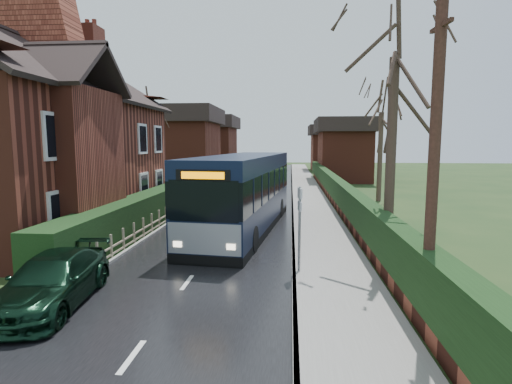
# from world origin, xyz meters

# --- Properties ---
(ground) EXTENTS (140.00, 140.00, 0.00)m
(ground) POSITION_xyz_m (0.00, 0.00, 0.00)
(ground) COLOR #30421C
(ground) RESTS_ON ground
(road) EXTENTS (6.00, 100.00, 0.02)m
(road) POSITION_xyz_m (0.00, 10.00, 0.01)
(road) COLOR black
(road) RESTS_ON ground
(pavement) EXTENTS (2.50, 100.00, 0.14)m
(pavement) POSITION_xyz_m (4.25, 10.00, 0.07)
(pavement) COLOR slate
(pavement) RESTS_ON ground
(kerb_right) EXTENTS (0.12, 100.00, 0.14)m
(kerb_right) POSITION_xyz_m (3.05, 10.00, 0.07)
(kerb_right) COLOR gray
(kerb_right) RESTS_ON ground
(kerb_left) EXTENTS (0.12, 100.00, 0.10)m
(kerb_left) POSITION_xyz_m (-3.05, 10.00, 0.05)
(kerb_left) COLOR gray
(kerb_left) RESTS_ON ground
(front_hedge) EXTENTS (1.20, 16.00, 1.60)m
(front_hedge) POSITION_xyz_m (-3.90, 5.00, 0.80)
(front_hedge) COLOR black
(front_hedge) RESTS_ON ground
(picket_fence) EXTENTS (0.10, 16.00, 0.90)m
(picket_fence) POSITION_xyz_m (-3.15, 5.00, 0.45)
(picket_fence) COLOR tan
(picket_fence) RESTS_ON ground
(right_wall_hedge) EXTENTS (0.60, 50.00, 1.80)m
(right_wall_hedge) POSITION_xyz_m (5.80, 10.00, 1.02)
(right_wall_hedge) COLOR maroon
(right_wall_hedge) RESTS_ON ground
(brick_house) EXTENTS (9.30, 14.60, 10.30)m
(brick_house) POSITION_xyz_m (-8.73, 4.78, 4.38)
(brick_house) COLOR maroon
(brick_house) RESTS_ON ground
(bus) EXTENTS (3.82, 11.53, 3.44)m
(bus) POSITION_xyz_m (0.80, 5.08, 1.70)
(bus) COLOR black
(bus) RESTS_ON ground
(car_silver) EXTENTS (2.48, 4.50, 1.45)m
(car_silver) POSITION_xyz_m (-1.50, 7.34, 0.72)
(car_silver) COLOR #BBBABF
(car_silver) RESTS_ON ground
(car_green) EXTENTS (2.20, 4.43, 1.24)m
(car_green) POSITION_xyz_m (-2.90, -3.78, 0.62)
(car_green) COLOR black
(car_green) RESTS_ON ground
(car_distant) EXTENTS (1.75, 4.42, 1.43)m
(car_distant) POSITION_xyz_m (1.31, 44.62, 0.72)
(car_distant) COLOR black
(car_distant) RESTS_ON ground
(bus_stop_sign) EXTENTS (0.14, 0.41, 2.71)m
(bus_stop_sign) POSITION_xyz_m (3.20, -1.05, 1.78)
(bus_stop_sign) COLOR slate
(bus_stop_sign) RESTS_ON ground
(telegraph_pole) EXTENTS (0.23, 0.87, 6.72)m
(telegraph_pole) POSITION_xyz_m (5.80, -4.44, 3.40)
(telegraph_pole) COLOR #321C16
(telegraph_pole) RESTS_ON ground
(tree_right_near) EXTENTS (4.41, 4.41, 9.51)m
(tree_right_near) POSITION_xyz_m (6.14, 0.48, 7.11)
(tree_right_near) COLOR #34261F
(tree_right_near) RESTS_ON ground
(tree_right_far) EXTENTS (4.47, 4.47, 8.64)m
(tree_right_far) POSITION_xyz_m (8.99, 15.12, 6.45)
(tree_right_far) COLOR #3D2C24
(tree_right_far) RESTS_ON ground
(tree_house_side) EXTENTS (3.88, 3.88, 8.82)m
(tree_house_side) POSITION_xyz_m (-8.32, 18.00, 6.59)
(tree_house_side) COLOR #3B2B23
(tree_house_side) RESTS_ON ground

